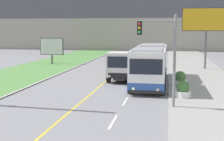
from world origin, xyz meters
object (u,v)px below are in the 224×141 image
object	(u,v)px
city_bus	(150,65)
billboard_small	(52,47)
traffic_light_mast	(163,48)
planter_round_near	(183,90)
planter_round_second	(180,79)
billboard_large	(207,22)
dump_truck	(123,66)

from	to	relation	value
city_bus	billboard_small	size ratio (longest dim) A/B	3.34
traffic_light_mast	planter_round_near	world-z (taller)	traffic_light_mast
planter_round_second	traffic_light_mast	bearing A→B (deg)	-100.66
planter_round_second	billboard_large	bearing A→B (deg)	74.58
city_bus	planter_round_near	bearing A→B (deg)	-65.18
traffic_light_mast	city_bus	bearing A→B (deg)	98.07
traffic_light_mast	billboard_small	world-z (taller)	traffic_light_mast
billboard_large	billboard_small	distance (m)	19.81
dump_truck	billboard_large	bearing A→B (deg)	49.43
billboard_large	planter_round_near	world-z (taller)	billboard_large
traffic_light_mast	planter_round_second	world-z (taller)	traffic_light_mast
city_bus	traffic_light_mast	distance (m)	8.43
billboard_small	planter_round_near	distance (m)	24.40
billboard_large	planter_round_second	size ratio (longest dim) A/B	5.82
traffic_light_mast	billboard_small	size ratio (longest dim) A/B	1.60
dump_truck	planter_round_second	world-z (taller)	dump_truck
dump_truck	billboard_large	world-z (taller)	billboard_large
dump_truck	traffic_light_mast	world-z (taller)	traffic_light_mast
city_bus	dump_truck	distance (m)	2.71
billboard_large	planter_round_near	distance (m)	16.92
dump_truck	billboard_small	xyz separation A→B (m)	(-11.21, 11.84, 0.95)
billboard_large	dump_truck	bearing A→B (deg)	-130.57
dump_truck	traffic_light_mast	bearing A→B (deg)	-67.83
planter_round_near	billboard_large	bearing A→B (deg)	78.66
traffic_light_mast	planter_round_near	bearing A→B (deg)	63.88
dump_truck	planter_round_near	distance (m)	8.09
billboard_small	city_bus	bearing A→B (deg)	-42.83
traffic_light_mast	planter_round_near	distance (m)	4.24
dump_truck	billboard_small	distance (m)	16.33
dump_truck	traffic_light_mast	distance (m)	10.01
city_bus	planter_round_second	distance (m)	2.91
city_bus	billboard_large	xyz separation A→B (m)	(5.68, 10.50, 3.81)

